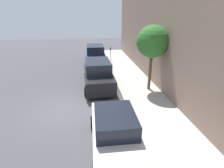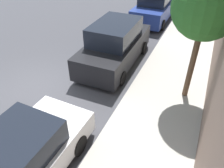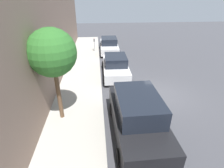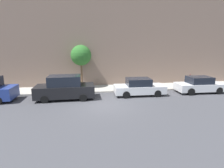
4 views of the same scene
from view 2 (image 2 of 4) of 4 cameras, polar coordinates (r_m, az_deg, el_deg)
The scene contains 7 objects.
ground_plane at distance 9.37m, azimuth -19.17°, elevation -1.01°, with size 60.00×60.00×0.00m, color #424247.
sidewalk at distance 7.43m, azimuth 10.96°, elevation -9.98°, with size 2.80×32.00×0.15m.
parked_sedan_second at distance 6.01m, azimuth -23.79°, elevation -18.68°, with size 1.92×4.54×1.54m.
parked_suv_third at distance 10.10m, azimuth 0.79°, elevation 10.17°, with size 2.08×4.83×1.98m.
parked_suv_fourth at distance 15.77m, azimuth 11.20°, elevation 19.21°, with size 2.08×4.83×1.98m.
parking_meter_far at distance 15.91m, azimuth 17.98°, elevation 18.88°, with size 0.11×0.15×1.50m.
street_tree at distance 7.28m, azimuth 23.46°, elevation 18.01°, with size 2.06×2.06×4.33m.
Camera 2 is at (5.70, -5.17, 5.35)m, focal length 35.00 mm.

